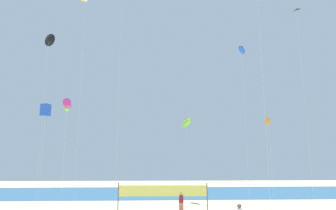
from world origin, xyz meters
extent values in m
cube|color=#28608C|center=(0.00, 29.08, 0.00)|extent=(120.00, 20.00, 0.01)
sphere|color=brown|center=(5.07, 3.32, 1.42)|extent=(0.26, 0.26, 0.26)
cube|color=#EA7260|center=(2.23, 10.73, 0.38)|extent=(0.36, 0.22, 0.76)
cylinder|color=maroon|center=(2.23, 10.73, 1.07)|extent=(0.38, 0.38, 0.62)
sphere|color=tan|center=(2.23, 10.73, 1.52)|extent=(0.28, 0.28, 0.28)
cylinder|color=#4C4C51|center=(-3.05, 10.80, 1.20)|extent=(0.08, 0.08, 2.40)
cylinder|color=#4C4C51|center=(4.42, 10.56, 1.20)|extent=(0.08, 0.08, 2.40)
cube|color=#EAE566|center=(0.69, 10.68, 1.73)|extent=(7.47, 0.26, 0.90)
cylinder|color=silver|center=(11.02, 12.83, 4.03)|extent=(0.01, 0.01, 8.06)
cone|color=orange|center=(11.02, 12.83, 8.06)|extent=(0.66, 1.13, 1.06)
cylinder|color=silver|center=(13.96, 11.22, 9.50)|extent=(0.01, 0.01, 18.99)
pyramid|color=black|center=(13.94, 11.19, 19.07)|extent=(0.88, 0.89, 0.37)
cylinder|color=silver|center=(-6.78, 11.22, 9.93)|extent=(0.01, 0.01, 19.86)
sphere|color=white|center=(-6.78, 11.22, 19.44)|extent=(0.38, 0.38, 0.38)
cylinder|color=silver|center=(-6.66, 6.96, 4.19)|extent=(0.01, 0.01, 8.39)
cylinder|color=#D833A5|center=(-6.66, 6.96, 8.39)|extent=(0.84, 1.38, 0.58)
sphere|color=#8CD833|center=(-6.66, 6.96, 7.99)|extent=(0.35, 0.35, 0.35)
cylinder|color=silver|center=(-10.11, 12.31, 4.42)|extent=(0.01, 0.01, 8.84)
cube|color=blue|center=(-10.11, 12.31, 8.84)|extent=(0.89, 0.89, 1.09)
cylinder|color=silver|center=(9.33, 14.75, 8.05)|extent=(0.01, 0.01, 16.09)
ellipsoid|color=blue|center=(9.33, 14.75, 16.09)|extent=(1.32, 1.57, 0.88)
cube|color=red|center=(9.33, 14.75, 16.31)|extent=(0.29, 0.06, 0.37)
cylinder|color=silver|center=(-12.21, 17.44, 8.98)|extent=(0.01, 0.01, 17.96)
cone|color=black|center=(-12.21, 17.44, 17.96)|extent=(1.53, 1.00, 1.50)
cylinder|color=silver|center=(6.98, 3.23, 9.56)|extent=(0.01, 0.01, 19.11)
cylinder|color=silver|center=(3.74, 19.06, 4.33)|extent=(0.01, 0.01, 8.65)
ellipsoid|color=#8CD833|center=(3.74, 19.06, 8.65)|extent=(1.36, 2.15, 1.20)
cube|color=orange|center=(3.74, 19.06, 8.94)|extent=(0.39, 0.06, 0.48)
cylinder|color=silver|center=(-3.47, 12.37, 10.55)|extent=(0.01, 0.01, 21.10)
camera|label=1|loc=(-0.30, -15.56, 3.90)|focal=32.21mm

